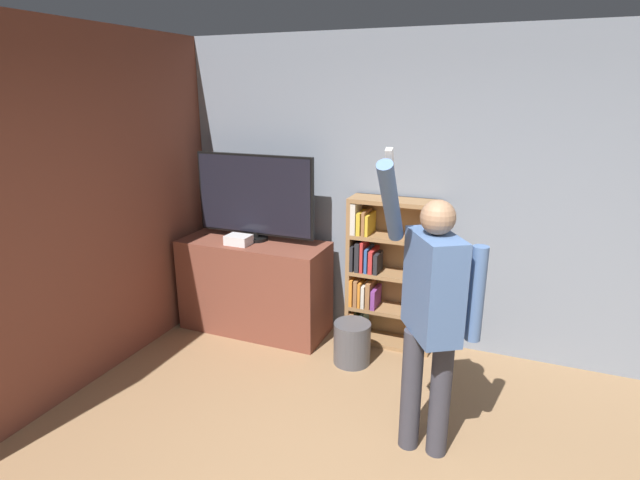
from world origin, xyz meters
name	(u,v)px	position (x,y,z in m)	size (l,w,h in m)	color
wall_back	(463,199)	(0.00, 2.67, 1.35)	(7.10, 0.06, 2.70)	gray
wall_side_brick	(102,206)	(-2.58, 1.32, 1.35)	(0.06, 4.24, 2.70)	brown
tv_ledge	(255,286)	(-1.80, 2.27, 0.44)	(1.38, 0.55, 0.88)	brown
television	(255,197)	(-1.80, 2.33, 1.29)	(1.16, 0.22, 0.80)	black
game_console	(239,240)	(-1.88, 2.16, 0.92)	(0.22, 0.17, 0.08)	white
bookshelf	(383,274)	(-0.61, 2.49, 0.66)	(0.76, 0.28, 1.34)	#997047
person	(431,307)	(0.03, 1.19, 1.00)	(0.58, 0.56, 1.94)	#383842
waste_bin	(352,343)	(-0.74, 2.03, 0.18)	(0.31, 0.31, 0.36)	#4C4C51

